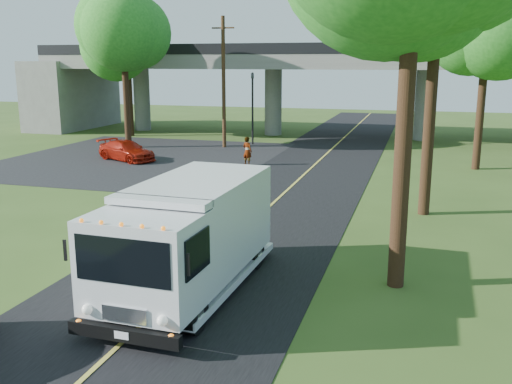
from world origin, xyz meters
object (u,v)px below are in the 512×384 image
at_px(traffic_signal, 253,101).
at_px(utility_pole, 224,82).
at_px(tree_right_far, 493,16).
at_px(tree_left_far, 128,42).
at_px(step_van, 190,234).
at_px(red_sedan, 127,151).
at_px(tree_left_lot, 125,32).
at_px(pedestrian, 247,151).

xyz_separation_m(traffic_signal, utility_pole, (-1.50, -2.00, 1.40)).
xyz_separation_m(tree_right_far, tree_left_far, (-26.00, 8.00, -0.85)).
bearing_deg(traffic_signal, step_van, -76.80).
bearing_deg(red_sedan, tree_left_lot, 50.62).
height_order(traffic_signal, pedestrian, traffic_signal).
relative_size(tree_right_far, tree_left_lot, 1.05).
distance_m(utility_pole, step_van, 26.33).
bearing_deg(step_van, traffic_signal, 104.84).
relative_size(step_van, red_sedan, 1.67).
distance_m(tree_right_far, red_sedan, 22.21).
bearing_deg(step_van, tree_right_far, 68.51).
height_order(utility_pole, tree_left_lot, tree_left_lot).
relative_size(tree_right_far, red_sedan, 2.62).
distance_m(traffic_signal, tree_left_lot, 10.01).
bearing_deg(utility_pole, step_van, -72.60).
xyz_separation_m(tree_left_far, red_sedan, (5.34, -10.75, -6.84)).
relative_size(traffic_signal, tree_left_lot, 0.50).
height_order(tree_right_far, pedestrian, tree_right_far).
relative_size(step_van, pedestrian, 4.15).
bearing_deg(traffic_signal, pedestrian, -75.43).
bearing_deg(tree_right_far, traffic_signal, 157.93).
height_order(tree_left_lot, red_sedan, tree_left_lot).
relative_size(tree_left_far, pedestrian, 5.85).
height_order(traffic_signal, tree_left_far, tree_left_far).
height_order(utility_pole, red_sedan, utility_pole).
bearing_deg(tree_right_far, pedestrian, -169.96).
bearing_deg(red_sedan, utility_pole, -5.36).
relative_size(utility_pole, tree_left_lot, 0.86).
bearing_deg(tree_left_far, step_van, -59.27).
bearing_deg(tree_right_far, tree_left_lot, 175.03).
xyz_separation_m(step_van, pedestrian, (-4.12, 18.49, -0.74)).
bearing_deg(pedestrian, utility_pole, -38.24).
xyz_separation_m(utility_pole, tree_right_far, (16.71, -4.16, 3.71)).
bearing_deg(traffic_signal, utility_pole, -126.87).
bearing_deg(red_sedan, step_van, -122.50).
bearing_deg(tree_left_far, red_sedan, -63.58).
distance_m(tree_left_lot, red_sedan, 9.01).
distance_m(traffic_signal, utility_pole, 2.86).
height_order(red_sedan, pedestrian, pedestrian).
distance_m(traffic_signal, tree_right_far, 17.18).
xyz_separation_m(tree_left_lot, step_van, (14.12, -22.79, -6.32)).
height_order(tree_right_far, tree_left_far, tree_right_far).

